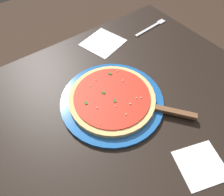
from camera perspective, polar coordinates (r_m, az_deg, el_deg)
The scene contains 8 objects.
ground_plane at distance 1.35m, azimuth -0.76°, elevation -21.21°, with size 5.00×5.00×0.00m, color #38281E.
restaurant_table at distance 0.78m, azimuth -1.24°, elevation -8.56°, with size 1.11×0.79×0.75m.
serving_plate at distance 0.67m, azimuth -0.00°, elevation -0.72°, with size 0.34×0.34×0.01m, color #195199.
pizza at distance 0.66m, azimuth 0.00°, elevation 0.08°, with size 0.28×0.28×0.02m.
pizza_server at distance 0.66m, azimuth 13.83°, elevation -3.18°, with size 0.17×0.20×0.01m.
napkin_folded_right at distance 0.90m, azimuth -2.54°, elevation 15.22°, with size 0.15×0.15×0.00m, color white.
napkin_loose_left at distance 0.62m, azimuth 23.58°, elevation -16.78°, with size 0.12×0.11×0.00m, color white.
fork at distance 1.00m, azimuth 11.12°, elevation 18.94°, with size 0.19×0.03×0.00m.
Camera 1 is at (0.21, 0.31, 1.30)m, focal length 32.70 mm.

